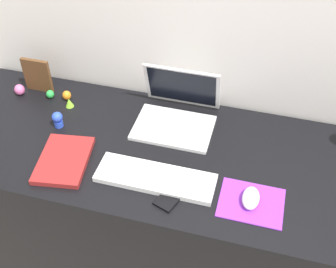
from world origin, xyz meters
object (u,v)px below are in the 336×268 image
(keyboard, at_px, (156,178))
(mouse, at_px, (251,198))
(picture_frame, at_px, (37,75))
(toy_figurine_orange, at_px, (67,95))
(toy_figurine_pink, at_px, (20,90))
(cell_phone, at_px, (172,195))
(laptop, at_px, (177,109))
(toy_figurine_blue, at_px, (58,119))
(toy_figurine_green, at_px, (50,94))
(notebook_pad, at_px, (64,160))
(toy_figurine_lime, at_px, (69,103))

(keyboard, relative_size, mouse, 4.27)
(picture_frame, height_order, toy_figurine_orange, picture_frame)
(toy_figurine_pink, height_order, toy_figurine_orange, toy_figurine_pink)
(cell_phone, bearing_deg, laptop, 121.48)
(toy_figurine_blue, height_order, toy_figurine_orange, toy_figurine_blue)
(cell_phone, xyz_separation_m, toy_figurine_blue, (-0.52, 0.22, 0.03))
(keyboard, height_order, toy_figurine_green, toy_figurine_green)
(notebook_pad, relative_size, toy_figurine_pink, 5.08)
(toy_figurine_blue, bearing_deg, toy_figurine_orange, 104.15)
(laptop, distance_m, mouse, 0.48)
(toy_figurine_pink, bearing_deg, mouse, -17.60)
(toy_figurine_blue, bearing_deg, cell_phone, -23.46)
(picture_frame, bearing_deg, toy_figurine_green, -30.03)
(toy_figurine_pink, relative_size, toy_figurine_blue, 0.72)
(toy_figurine_pink, bearing_deg, toy_figurine_green, 5.21)
(toy_figurine_pink, relative_size, toy_figurine_orange, 1.18)
(cell_phone, bearing_deg, toy_figurine_blue, 176.11)
(laptop, bearing_deg, cell_phone, -78.09)
(laptop, xyz_separation_m, toy_figurine_pink, (-0.68, -0.02, -0.03))
(cell_phone, bearing_deg, toy_figurine_green, 168.46)
(picture_frame, xyz_separation_m, toy_figurine_green, (0.07, -0.04, -0.06))
(notebook_pad, bearing_deg, toy_figurine_pink, 129.28)
(toy_figurine_pink, bearing_deg, notebook_pad, -42.04)
(cell_phone, bearing_deg, keyboard, 162.15)
(toy_figurine_green, height_order, toy_figurine_lime, toy_figurine_lime)
(toy_figurine_green, distance_m, toy_figurine_orange, 0.07)
(cell_phone, bearing_deg, mouse, 29.65)
(laptop, bearing_deg, keyboard, -88.58)
(notebook_pad, distance_m, toy_figurine_blue, 0.20)
(mouse, bearing_deg, notebook_pad, 179.53)
(toy_figurine_blue, relative_size, toy_figurine_green, 1.81)
(cell_phone, height_order, toy_figurine_orange, toy_figurine_orange)
(mouse, relative_size, picture_frame, 0.64)
(laptop, distance_m, toy_figurine_blue, 0.46)
(cell_phone, distance_m, toy_figurine_green, 0.74)
(mouse, bearing_deg, toy_figurine_lime, 158.78)
(toy_figurine_blue, bearing_deg, toy_figurine_pink, 149.94)
(toy_figurine_blue, distance_m, toy_figurine_orange, 0.17)
(notebook_pad, height_order, toy_figurine_blue, toy_figurine_blue)
(laptop, bearing_deg, toy_figurine_blue, -159.96)
(laptop, xyz_separation_m, keyboard, (0.01, -0.33, -0.04))
(cell_phone, distance_m, toy_figurine_lime, 0.63)
(picture_frame, height_order, toy_figurine_green, picture_frame)
(notebook_pad, height_order, toy_figurine_pink, toy_figurine_pink)
(laptop, bearing_deg, mouse, -45.38)
(laptop, relative_size, notebook_pad, 1.25)
(laptop, height_order, notebook_pad, laptop)
(toy_figurine_blue, distance_m, toy_figurine_green, 0.19)
(toy_figurine_green, xyz_separation_m, toy_figurine_orange, (0.07, 0.01, 0.00))
(toy_figurine_pink, bearing_deg, keyboard, -24.28)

